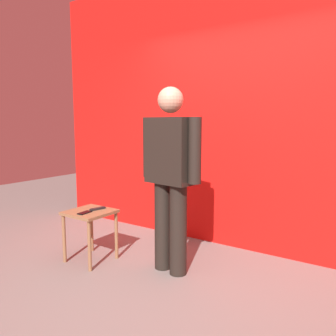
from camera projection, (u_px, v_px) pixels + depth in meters
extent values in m
plane|color=gray|center=(165.00, 298.00, 2.80)|extent=(12.00, 12.00, 0.00)
cube|color=red|center=(240.00, 108.00, 3.77)|extent=(5.37, 0.12, 3.19)
cylinder|color=black|center=(163.00, 225.00, 3.32)|extent=(0.18, 0.18, 0.87)
cylinder|color=black|center=(178.00, 230.00, 3.19)|extent=(0.18, 0.18, 0.87)
cube|color=black|center=(170.00, 151.00, 3.16)|extent=(0.50, 0.30, 0.61)
cube|color=#2D4784|center=(179.00, 147.00, 3.24)|extent=(0.13, 0.03, 0.52)
cube|color=#C68CB7|center=(180.00, 148.00, 3.25)|extent=(0.05, 0.01, 0.47)
cylinder|color=black|center=(149.00, 147.00, 3.35)|extent=(0.13, 0.13, 0.58)
cylinder|color=black|center=(195.00, 151.00, 2.96)|extent=(0.13, 0.13, 0.58)
sphere|color=tan|center=(171.00, 100.00, 3.10)|extent=(0.24, 0.24, 0.24)
cube|color=olive|center=(90.00, 212.00, 3.50)|extent=(0.43, 0.43, 0.03)
cylinder|color=olive|center=(64.00, 239.00, 3.48)|extent=(0.04, 0.04, 0.50)
cylinder|color=olive|center=(89.00, 246.00, 3.27)|extent=(0.04, 0.04, 0.50)
cylinder|color=olive|center=(92.00, 229.00, 3.79)|extent=(0.04, 0.04, 0.50)
cylinder|color=olive|center=(116.00, 236.00, 3.58)|extent=(0.04, 0.04, 0.50)
cube|color=black|center=(85.00, 213.00, 3.40)|extent=(0.08, 0.15, 0.01)
cube|color=black|center=(98.00, 209.00, 3.54)|extent=(0.08, 0.18, 0.02)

